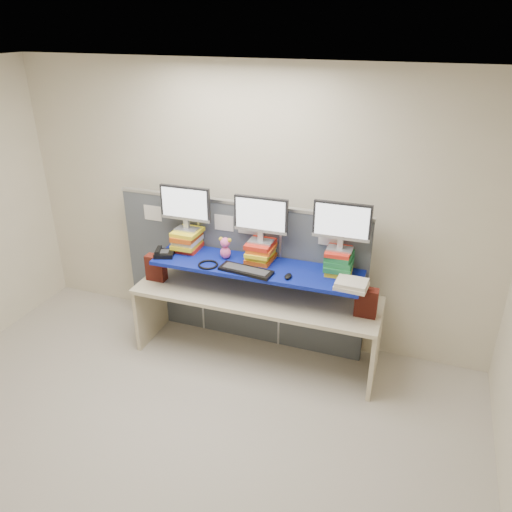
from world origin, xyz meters
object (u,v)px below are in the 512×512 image
at_px(monitor_right, 342,224).
at_px(desk_phone, 163,253).
at_px(monitor_left, 185,206).
at_px(desk, 256,307).
at_px(monitor_center, 261,217).
at_px(keyboard, 246,270).
at_px(blue_board, 256,267).

height_order(monitor_right, desk_phone, monitor_right).
relative_size(monitor_left, desk_phone, 2.27).
bearing_deg(desk_phone, desk, -12.05).
xyz_separation_m(desk, desk_phone, (-0.92, -0.11, 0.48)).
bearing_deg(desk_phone, monitor_left, 35.22).
distance_m(monitor_center, desk_phone, 1.04).
height_order(monitor_left, keyboard, monitor_left).
relative_size(monitor_right, keyboard, 0.99).
xyz_separation_m(monitor_center, keyboard, (-0.05, -0.27, -0.43)).
height_order(desk, blue_board, blue_board).
xyz_separation_m(desk, monitor_left, (-0.76, 0.10, 0.91)).
height_order(blue_board, monitor_center, monitor_center).
relative_size(desk, blue_board, 1.21).
distance_m(blue_board, desk_phone, 0.92).
distance_m(desk, desk_phone, 1.04).
relative_size(blue_board, monitor_center, 3.89).
xyz_separation_m(desk, monitor_right, (0.75, 0.13, 0.92)).
distance_m(desk, monitor_right, 1.20).
bearing_deg(monitor_center, desk, -93.03).
xyz_separation_m(monitor_left, monitor_right, (1.51, 0.03, 0.01)).
relative_size(blue_board, keyboard, 3.86).
bearing_deg(monitor_left, keyboard, -20.57).
relative_size(blue_board, desk_phone, 8.80).
relative_size(monitor_center, desk_phone, 2.27).
relative_size(desk, monitor_left, 4.69).
bearing_deg(desk_phone, keyboard, -21.52).
xyz_separation_m(blue_board, monitor_center, (0.00, 0.12, 0.46)).
bearing_deg(monitor_center, blue_board, -93.03).
bearing_deg(desk_phone, monitor_center, -4.95).
height_order(monitor_left, monitor_center, monitor_left).
distance_m(blue_board, monitor_center, 0.48).
bearing_deg(monitor_left, desk_phone, -126.90).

